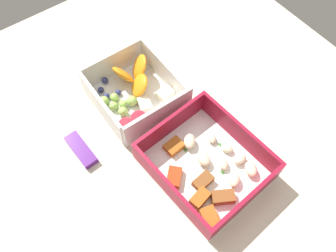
{
  "coord_description": "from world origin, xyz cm",
  "views": [
    {
      "loc": [
        -24.65,
        17.1,
        55.2
      ],
      "look_at": [
        -0.77,
        -0.53,
        4.0
      ],
      "focal_mm": 37.02,
      "sensor_mm": 36.0,
      "label": 1
    }
  ],
  "objects_px": {
    "fruit_bowl": "(134,93)",
    "candy_bar": "(81,150)",
    "pasta_container": "(206,166)",
    "paper_cup_liner": "(89,65)"
  },
  "relations": [
    {
      "from": "pasta_container",
      "to": "fruit_bowl",
      "type": "xyz_separation_m",
      "value": [
        0.19,
        0.02,
        0.01
      ]
    },
    {
      "from": "pasta_container",
      "to": "candy_bar",
      "type": "relative_size",
      "value": 2.74
    },
    {
      "from": "fruit_bowl",
      "to": "paper_cup_liner",
      "type": "height_order",
      "value": "fruit_bowl"
    },
    {
      "from": "pasta_container",
      "to": "candy_bar",
      "type": "bearing_deg",
      "value": 40.07
    },
    {
      "from": "fruit_bowl",
      "to": "candy_bar",
      "type": "relative_size",
      "value": 2.17
    },
    {
      "from": "fruit_bowl",
      "to": "paper_cup_liner",
      "type": "bearing_deg",
      "value": 13.93
    },
    {
      "from": "pasta_container",
      "to": "paper_cup_liner",
      "type": "distance_m",
      "value": 0.31
    },
    {
      "from": "candy_bar",
      "to": "paper_cup_liner",
      "type": "height_order",
      "value": "paper_cup_liner"
    },
    {
      "from": "fruit_bowl",
      "to": "candy_bar",
      "type": "distance_m",
      "value": 0.14
    },
    {
      "from": "fruit_bowl",
      "to": "candy_bar",
      "type": "bearing_deg",
      "value": 105.28
    }
  ]
}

